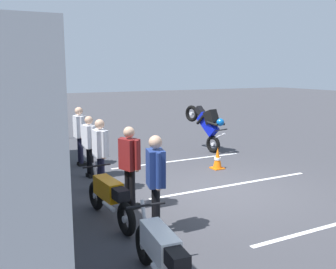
# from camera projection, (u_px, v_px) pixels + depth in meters

# --- Properties ---
(ground_plane) EXTENTS (80.00, 80.00, 0.00)m
(ground_plane) POSITION_uv_depth(u_px,v_px,m) (221.00, 190.00, 8.96)
(ground_plane) COLOR #38383D
(spectator_far_left) EXTENTS (0.57, 0.38, 1.76)m
(spectator_far_left) POSITION_uv_depth(u_px,v_px,m) (156.00, 176.00, 6.46)
(spectator_far_left) COLOR black
(spectator_far_left) RESTS_ON ground_plane
(spectator_left) EXTENTS (0.57, 0.39, 1.73)m
(spectator_left) POSITION_uv_depth(u_px,v_px,m) (130.00, 160.00, 7.62)
(spectator_left) COLOR black
(spectator_left) RESTS_ON ground_plane
(spectator_centre) EXTENTS (0.57, 0.32, 1.73)m
(spectator_centre) POSITION_uv_depth(u_px,v_px,m) (100.00, 149.00, 8.72)
(spectator_centre) COLOR black
(spectator_centre) RESTS_ON ground_plane
(spectator_right) EXTENTS (0.58, 0.36, 1.66)m
(spectator_right) POSITION_uv_depth(u_px,v_px,m) (90.00, 141.00, 9.90)
(spectator_right) COLOR black
(spectator_right) RESTS_ON ground_plane
(spectator_far_right) EXTENTS (0.57, 0.33, 1.77)m
(spectator_far_right) POSITION_uv_depth(u_px,v_px,m) (80.00, 131.00, 11.12)
(spectator_far_right) COLOR black
(spectator_far_right) RESTS_ON ground_plane
(parked_motorcycle_silver) EXTENTS (2.05, 0.58, 0.99)m
(parked_motorcycle_silver) POSITION_uv_depth(u_px,v_px,m) (162.00, 256.00, 4.81)
(parked_motorcycle_silver) COLOR black
(parked_motorcycle_silver) RESTS_ON ground_plane
(parked_motorcycle_dark) EXTENTS (2.04, 0.62, 0.99)m
(parked_motorcycle_dark) POSITION_uv_depth(u_px,v_px,m) (52.00, 146.00, 11.81)
(parked_motorcycle_dark) COLOR black
(parked_motorcycle_dark) RESTS_ON ground_plane
(parked_motorcycle_blue) EXTENTS (2.05, 0.58, 0.99)m
(parked_motorcycle_blue) POSITION_uv_depth(u_px,v_px,m) (110.00, 197.00, 7.05)
(parked_motorcycle_blue) COLOR black
(parked_motorcycle_blue) RESTS_ON ground_plane
(stunt_motorcycle) EXTENTS (1.98, 0.80, 1.71)m
(stunt_motorcycle) POSITION_uv_depth(u_px,v_px,m) (207.00, 123.00, 13.10)
(stunt_motorcycle) COLOR black
(stunt_motorcycle) RESTS_ON ground_plane
(traffic_cone) EXTENTS (0.34, 0.34, 0.63)m
(traffic_cone) POSITION_uv_depth(u_px,v_px,m) (218.00, 158.00, 10.88)
(traffic_cone) COLOR orange
(traffic_cone) RESTS_ON ground_plane
(bay_line_a) EXTENTS (0.11, 3.62, 0.01)m
(bay_line_a) POSITION_uv_depth(u_px,v_px,m) (329.00, 226.00, 6.89)
(bay_line_a) COLOR white
(bay_line_a) RESTS_ON ground_plane
(bay_line_b) EXTENTS (0.11, 4.68, 0.01)m
(bay_line_b) POSITION_uv_depth(u_px,v_px,m) (234.00, 185.00, 9.39)
(bay_line_b) COLOR white
(bay_line_b) RESTS_ON ground_plane
(bay_line_c) EXTENTS (0.11, 4.52, 0.01)m
(bay_line_c) POSITION_uv_depth(u_px,v_px,m) (179.00, 160.00, 11.90)
(bay_line_c) COLOR white
(bay_line_c) RESTS_ON ground_plane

